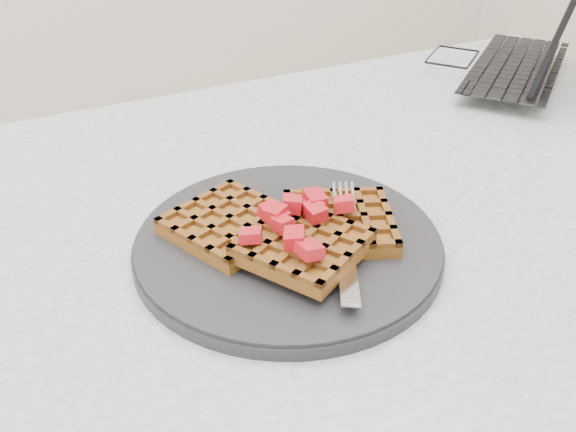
% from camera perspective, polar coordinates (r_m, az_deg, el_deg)
% --- Properties ---
extents(table, '(1.20, 0.80, 0.75)m').
position_cam_1_polar(table, '(0.75, 5.42, -6.86)').
color(table, silver).
rests_on(table, ground).
extents(plate, '(0.30, 0.30, 0.02)m').
position_cam_1_polar(plate, '(0.62, -0.00, -2.51)').
color(plate, black).
rests_on(plate, table).
extents(waffles, '(0.23, 0.21, 0.03)m').
position_cam_1_polar(waffles, '(0.60, 0.18, -1.19)').
color(waffles, brown).
rests_on(waffles, plate).
extents(strawberry_pile, '(0.15, 0.15, 0.02)m').
position_cam_1_polar(strawberry_pile, '(0.59, -0.00, 1.14)').
color(strawberry_pile, '#97000C').
rests_on(strawberry_pile, waffles).
extents(fork, '(0.11, 0.17, 0.02)m').
position_cam_1_polar(fork, '(0.60, 5.09, -2.18)').
color(fork, silver).
rests_on(fork, plate).
extents(laptop, '(0.37, 0.36, 0.21)m').
position_cam_1_polar(laptop, '(1.08, 18.61, 13.37)').
color(laptop, black).
rests_on(laptop, table).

